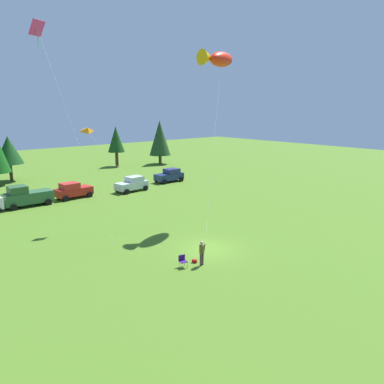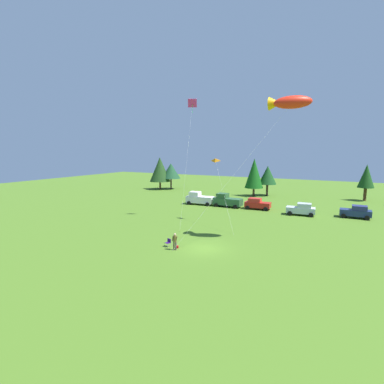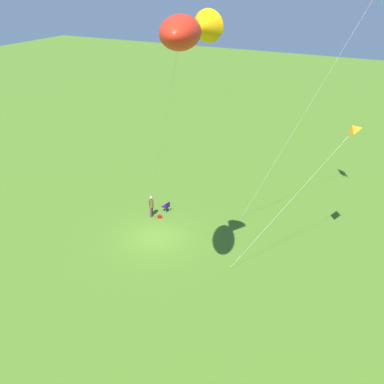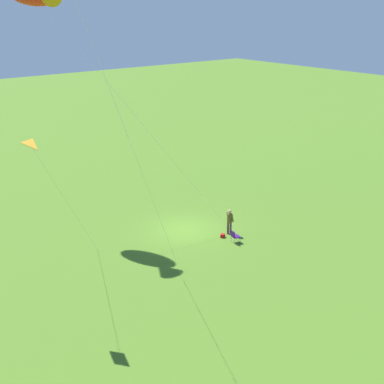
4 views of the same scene
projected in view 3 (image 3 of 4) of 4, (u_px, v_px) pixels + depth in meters
ground_plane at (156, 237)px, 31.67m from camera, size 160.00×160.00×0.00m
person_kite_flyer at (151, 205)px, 33.91m from camera, size 0.62×0.39×1.74m
folding_chair at (166, 206)px, 34.83m from camera, size 0.57×0.57×0.82m
backpack_on_grass at (160, 217)px, 34.12m from camera, size 0.35×0.39×0.22m
kite_large_fish at (186, 31)px, 17.33m from camera, size 11.71×9.63×15.61m
kite_delta_orange at (351, 129)px, 26.23m from camera, size 5.40×5.74×8.97m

